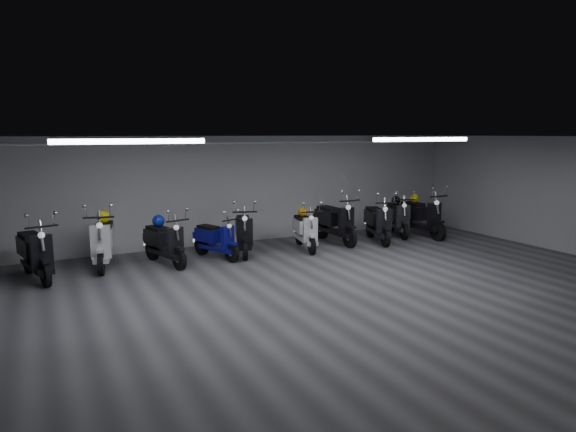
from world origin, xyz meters
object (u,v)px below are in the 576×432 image
scooter_8 (378,216)px  helmet_2 (158,221)px  scooter_10 (421,210)px  helmet_1 (103,217)px  scooter_3 (165,236)px  scooter_5 (244,226)px  helmet_3 (303,212)px  scooter_4 (216,233)px  scooter_9 (398,212)px  scooter_7 (335,215)px  helmet_4 (396,200)px  scooter_1 (35,244)px  scooter_2 (103,234)px  scooter_6 (305,224)px  helmet_0 (414,198)px

scooter_8 → helmet_2: scooter_8 is taller
scooter_10 → helmet_1: 8.34m
scooter_3 → helmet_1: scooter_3 is taller
scooter_5 → helmet_3: scooter_5 is taller
scooter_4 → scooter_9: scooter_9 is taller
scooter_4 → scooter_7: scooter_7 is taller
scooter_10 → helmet_2: bearing=175.4°
helmet_2 → helmet_4: helmet_4 is taller
helmet_4 → helmet_1: bearing=179.2°
scooter_3 → scooter_9: (6.65, 0.31, 0.02)m
scooter_5 → helmet_1: size_ratio=6.51×
scooter_1 → helmet_2: 2.50m
scooter_3 → helmet_1: size_ratio=6.24×
scooter_2 → scooter_5: scooter_2 is taller
helmet_3 → scooter_6: bearing=-102.5°
scooter_3 → scooter_4: scooter_3 is taller
scooter_5 → helmet_0: (5.19, 0.00, 0.36)m
scooter_4 → scooter_5: bearing=-10.1°
scooter_1 → scooter_2: bearing=4.0°
helmet_2 → helmet_3: helmet_2 is taller
scooter_4 → helmet_1: 2.48m
scooter_2 → helmet_2: scooter_2 is taller
scooter_9 → scooter_10: 0.62m
scooter_3 → scooter_8: scooter_8 is taller
scooter_5 → helmet_3: size_ratio=7.74×
scooter_1 → scooter_10: (9.68, -0.04, 0.03)m
scooter_10 → helmet_4: (-0.39, 0.62, 0.23)m
scooter_2 → scooter_3: (1.23, -0.39, -0.08)m
scooter_4 → helmet_1: helmet_1 is taller
scooter_2 → helmet_4: (7.97, 0.16, 0.23)m
scooter_5 → scooter_6: (1.55, -0.25, -0.05)m
scooter_10 → helmet_4: bearing=120.3°
helmet_1 → helmet_3: size_ratio=1.19×
scooter_3 → scooter_8: 5.64m
helmet_0 → scooter_1: bearing=-178.6°
scooter_6 → scooter_8: bearing=10.6°
scooter_6 → scooter_7: (1.07, 0.32, 0.11)m
scooter_2 → scooter_8: bearing=7.9°
scooter_1 → scooter_2: 1.38m
scooter_8 → helmet_2: 5.72m
helmet_3 → scooter_2: bearing=177.6°
scooter_7 → scooter_9: (2.10, 0.04, -0.06)m
scooter_8 → helmet_0: 1.56m
scooter_2 → helmet_2: bearing=4.5°
scooter_1 → scooter_8: scooter_1 is taller
scooter_5 → scooter_6: bearing=9.2°
scooter_9 → helmet_1: (-7.82, 0.35, 0.38)m
scooter_9 → helmet_0: bearing=9.6°
helmet_0 → helmet_3: (-3.59, -0.02, -0.14)m
helmet_0 → helmet_4: helmet_0 is taller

